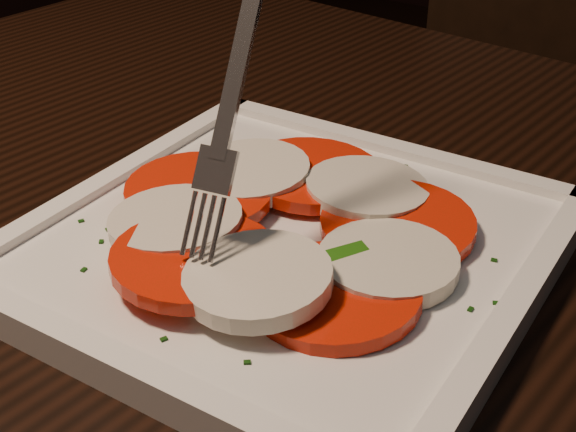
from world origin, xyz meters
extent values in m
cube|color=black|center=(-0.15, 0.18, 0.73)|extent=(1.29, 0.94, 0.04)
cylinder|color=black|center=(-0.65, 0.58, 0.35)|extent=(0.06, 0.06, 0.71)
cube|color=black|center=(-0.21, 0.77, 0.45)|extent=(0.49, 0.49, 0.04)
cylinder|color=black|center=(-0.35, 0.56, 0.21)|extent=(0.04, 0.04, 0.41)
cylinder|color=black|center=(-0.42, 0.91, 0.21)|extent=(0.04, 0.04, 0.41)
cube|color=white|center=(-0.22, 0.16, 0.76)|extent=(0.29, 0.29, 0.01)
cylinder|color=red|center=(-0.16, 0.13, 0.77)|extent=(0.09, 0.09, 0.01)
cylinder|color=beige|center=(-0.15, 0.16, 0.77)|extent=(0.08, 0.08, 0.01)
cylinder|color=red|center=(-0.16, 0.20, 0.77)|extent=(0.09, 0.09, 0.01)
cylinder|color=beige|center=(-0.20, 0.23, 0.77)|extent=(0.08, 0.08, 0.02)
cylinder|color=red|center=(-0.24, 0.22, 0.77)|extent=(0.09, 0.09, 0.01)
cylinder|color=beige|center=(-0.27, 0.20, 0.78)|extent=(0.08, 0.08, 0.02)
cylinder|color=red|center=(-0.28, 0.16, 0.78)|extent=(0.09, 0.09, 0.01)
cylinder|color=beige|center=(-0.27, 0.12, 0.78)|extent=(0.08, 0.08, 0.01)
cylinder|color=red|center=(-0.23, 0.10, 0.78)|extent=(0.09, 0.09, 0.01)
cylinder|color=beige|center=(-0.19, 0.10, 0.78)|extent=(0.08, 0.08, 0.02)
cube|color=#225D10|center=(-0.19, 0.09, 0.78)|extent=(0.02, 0.03, 0.01)
cube|color=#225D10|center=(-0.24, 0.13, 0.78)|extent=(0.04, 0.02, 0.00)
cube|color=#225D10|center=(-0.19, 0.10, 0.78)|extent=(0.01, 0.04, 0.00)
cube|color=#225D10|center=(-0.25, 0.14, 0.78)|extent=(0.04, 0.02, 0.00)
cube|color=#225D10|center=(-0.26, 0.12, 0.78)|extent=(0.03, 0.02, 0.00)
cube|color=#225D10|center=(-0.23, 0.21, 0.78)|extent=(0.01, 0.04, 0.00)
cube|color=#225D10|center=(-0.23, 0.09, 0.78)|extent=(0.02, 0.04, 0.01)
cube|color=#225D10|center=(-0.18, 0.13, 0.78)|extent=(0.04, 0.03, 0.00)
cube|color=#225D10|center=(-0.17, 0.15, 0.78)|extent=(0.03, 0.04, 0.00)
cube|color=#225D10|center=(-0.24, 0.12, 0.78)|extent=(0.04, 0.02, 0.00)
cube|color=#0F3509|center=(-0.14, 0.10, 0.77)|extent=(0.00, 0.00, 0.00)
cube|color=#0F3509|center=(-0.32, 0.18, 0.77)|extent=(0.00, 0.00, 0.00)
cube|color=#0F3509|center=(-0.17, 0.06, 0.77)|extent=(0.00, 0.00, 0.00)
cube|color=#0F3509|center=(-0.33, 0.11, 0.77)|extent=(0.00, 0.00, 0.00)
cube|color=#0F3509|center=(-0.12, 0.18, 0.77)|extent=(0.00, 0.00, 0.00)
cube|color=#0F3509|center=(-0.14, 0.10, 0.77)|extent=(0.00, 0.00, 0.00)
cube|color=#0F3509|center=(-0.20, 0.27, 0.77)|extent=(0.00, 0.00, 0.00)
cube|color=#0F3509|center=(-0.14, 0.23, 0.77)|extent=(0.00, 0.00, 0.00)
cube|color=#0F3509|center=(-0.31, 0.23, 0.77)|extent=(0.00, 0.00, 0.00)
cube|color=#0F3509|center=(-0.10, 0.16, 0.77)|extent=(0.00, 0.00, 0.00)
cube|color=#0F3509|center=(-0.22, 0.05, 0.77)|extent=(0.00, 0.00, 0.00)
cube|color=#0F3509|center=(-0.09, 0.17, 0.77)|extent=(0.00, 0.00, 0.00)
cube|color=#0F3509|center=(-0.30, 0.10, 0.77)|extent=(0.00, 0.00, 0.00)
cube|color=#0F3509|center=(-0.30, 0.20, 0.77)|extent=(0.00, 0.00, 0.00)
cube|color=#0F3509|center=(-0.29, 0.25, 0.77)|extent=(0.00, 0.00, 0.00)
cube|color=#0F3509|center=(-0.29, 0.10, 0.77)|extent=(0.00, 0.00, 0.00)
cube|color=#0F3509|center=(-0.31, 0.22, 0.77)|extent=(0.00, 0.00, 0.00)
cube|color=#0F3509|center=(-0.11, 0.21, 0.77)|extent=(0.00, 0.00, 0.00)
cube|color=#0F3509|center=(-0.31, 0.11, 0.77)|extent=(0.00, 0.00, 0.00)
cube|color=#0F3509|center=(-0.31, 0.18, 0.77)|extent=(0.00, 0.00, 0.00)
cube|color=#0F3509|center=(-0.25, 0.08, 0.77)|extent=(0.00, 0.00, 0.00)
cube|color=#0F3509|center=(-0.33, 0.18, 0.77)|extent=(0.00, 0.00, 0.00)
cube|color=#0F3509|center=(-0.29, 0.07, 0.77)|extent=(0.00, 0.00, 0.00)
cube|color=#0F3509|center=(-0.20, 0.28, 0.77)|extent=(0.00, 0.00, 0.00)
camera|label=1|loc=(0.00, -0.17, 1.02)|focal=50.00mm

